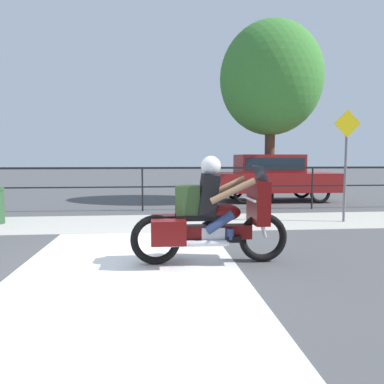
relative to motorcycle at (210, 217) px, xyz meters
The scene contains 8 objects.
ground_plane 1.38m from the motorcycle, behind, with size 120.00×120.00×0.00m, color #4C4C4F.
sidewalk_band 3.77m from the motorcycle, 108.64° to the left, with size 44.00×2.40×0.01m, color #B7B2A8.
crosswalk_band 1.36m from the motorcycle, behind, with size 3.09×6.00×0.01m, color silver.
fence_railing 5.68m from the motorcycle, 102.08° to the left, with size 36.00×0.05×1.28m.
motorcycle is the anchor object (origin of this frame).
parked_car 8.37m from the motorcycle, 66.44° to the left, with size 4.26×1.76×1.66m.
street_sign 5.02m from the motorcycle, 40.85° to the left, with size 0.65×0.06×2.68m.
tree_behind_sign 8.98m from the motorcycle, 67.14° to the left, with size 3.54×3.54×6.23m.
Camera 1 is at (0.41, -5.45, 1.54)m, focal length 35.00 mm.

